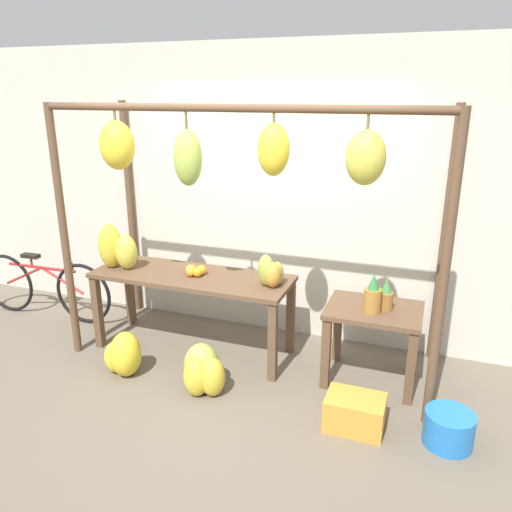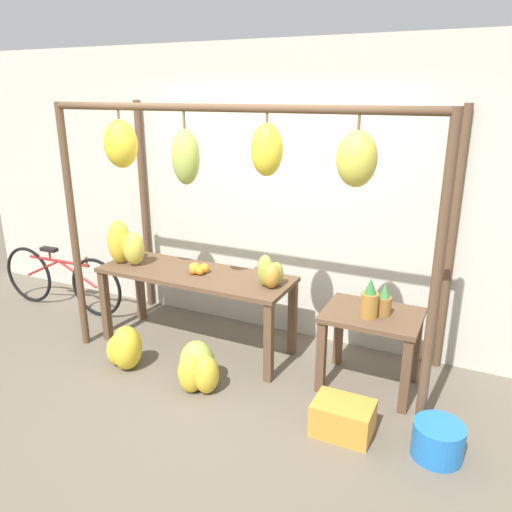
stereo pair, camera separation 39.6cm
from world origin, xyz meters
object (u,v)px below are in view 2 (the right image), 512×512
at_px(pineapple_cluster, 374,301).
at_px(fruit_crate_white, 343,418).
at_px(banana_pile_ground_left, 124,348).
at_px(orange_pile, 198,269).
at_px(blue_bucket, 438,441).
at_px(banana_pile_on_table, 125,245).
at_px(banana_pile_ground_right, 198,368).
at_px(parked_bicycle, 61,279).
at_px(papaya_pile, 270,273).

height_order(pineapple_cluster, fruit_crate_white, pineapple_cluster).
height_order(banana_pile_ground_left, fruit_crate_white, banana_pile_ground_left).
height_order(orange_pile, blue_bucket, orange_pile).
height_order(banana_pile_on_table, orange_pile, banana_pile_on_table).
xyz_separation_m(banana_pile_ground_right, fruit_crate_white, (1.24, -0.04, -0.06)).
bearing_deg(banana_pile_on_table, blue_bucket, -10.31).
bearing_deg(orange_pile, banana_pile_on_table, -174.76).
distance_m(pineapple_cluster, parked_bicycle, 3.54).
height_order(banana_pile_on_table, blue_bucket, banana_pile_on_table).
bearing_deg(banana_pile_ground_right, parked_bicycle, 162.19).
bearing_deg(pineapple_cluster, orange_pile, 179.46).
xyz_separation_m(blue_bucket, parked_bicycle, (-4.13, 0.72, 0.23)).
relative_size(fruit_crate_white, papaya_pile, 1.51).
bearing_deg(banana_pile_ground_left, papaya_pile, 27.64).
relative_size(banana_pile_on_table, banana_pile_ground_right, 0.98).
bearing_deg(papaya_pile, banana_pile_on_table, -177.95).
bearing_deg(papaya_pile, banana_pile_ground_left, -152.36).
bearing_deg(papaya_pile, banana_pile_ground_right, -122.08).
bearing_deg(parked_bicycle, orange_pile, -3.05).
bearing_deg(fruit_crate_white, banana_pile_on_table, 166.03).
relative_size(orange_pile, papaya_pile, 0.66).
xyz_separation_m(blue_bucket, papaya_pile, (-1.51, 0.60, 0.76)).
bearing_deg(parked_bicycle, banana_pile_on_table, -8.78).
xyz_separation_m(orange_pile, papaya_pile, (0.73, -0.02, 0.08)).
bearing_deg(pineapple_cluster, banana_pile_ground_left, -163.56).
bearing_deg(fruit_crate_white, orange_pile, 157.51).
distance_m(banana_pile_on_table, blue_bucket, 3.18).
relative_size(banana_pile_ground_right, parked_bicycle, 0.27).
relative_size(pineapple_cluster, parked_bicycle, 0.19).
bearing_deg(fruit_crate_white, banana_pile_ground_left, 178.74).
bearing_deg(blue_bucket, fruit_crate_white, -176.34).
xyz_separation_m(pineapple_cluster, fruit_crate_white, (-0.03, -0.65, -0.66)).
xyz_separation_m(orange_pile, fruit_crate_white, (1.60, -0.66, -0.68)).
height_order(banana_pile_on_table, banana_pile_ground_left, banana_pile_on_table).
height_order(pineapple_cluster, blue_bucket, pineapple_cluster).
bearing_deg(banana_pile_on_table, fruit_crate_white, -13.97).
relative_size(banana_pile_ground_right, papaya_pile, 1.56).
relative_size(banana_pile_on_table, orange_pile, 2.30).
relative_size(banana_pile_ground_left, parked_bicycle, 0.26).
xyz_separation_m(banana_pile_on_table, pineapple_cluster, (2.40, 0.06, -0.17)).
relative_size(fruit_crate_white, blue_bucket, 1.24).
bearing_deg(banana_pile_on_table, banana_pile_ground_right, -25.88).
bearing_deg(blue_bucket, orange_pile, 164.54).
xyz_separation_m(orange_pile, parked_bicycle, (-1.89, 0.10, -0.45)).
bearing_deg(papaya_pile, parked_bicycle, 177.43).
distance_m(pineapple_cluster, blue_bucket, 1.09).
xyz_separation_m(banana_pile_ground_right, papaya_pile, (0.38, 0.60, 0.69)).
bearing_deg(orange_pile, banana_pile_ground_right, -60.29).
bearing_deg(blue_bucket, pineapple_cluster, 135.62).
bearing_deg(banana_pile_on_table, banana_pile_ground_left, -56.60).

